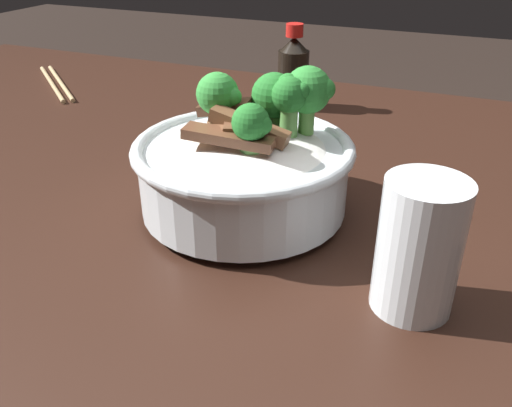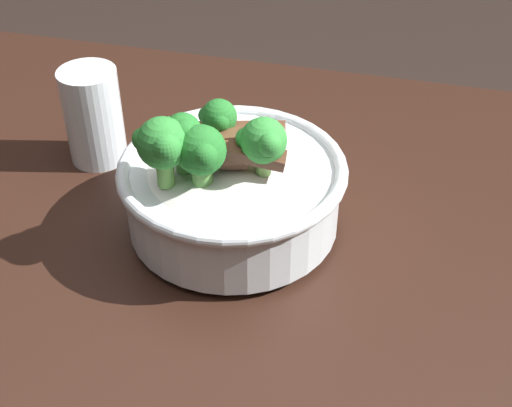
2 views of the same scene
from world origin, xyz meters
The scene contains 3 objects.
dining_table centered at (0.00, 0.00, 0.64)m, with size 1.54×0.82×0.77m.
rice_bowl centered at (0.03, -0.07, 0.82)m, with size 0.21×0.21×0.14m.
drinking_glass centered at (0.20, -0.15, 0.81)m, with size 0.06×0.06×0.10m.
Camera 2 is at (-0.11, 0.42, 1.20)m, focal length 49.56 mm.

